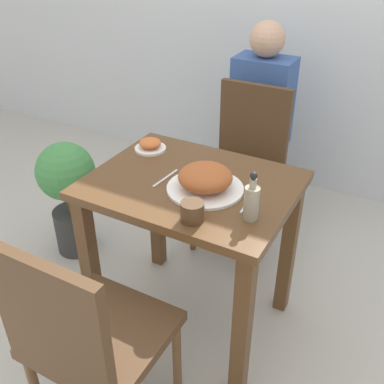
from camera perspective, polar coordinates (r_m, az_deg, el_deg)
The scene contains 12 objects.
ground_plane at distance 2.25m, azimuth 0.00°, elevation -15.39°, with size 16.00×16.00×0.00m, color #B7B2A8.
dining_table at distance 1.86m, azimuth 0.00°, elevation -2.71°, with size 0.81×0.63×0.75m.
chair_near at distance 1.54m, azimuth -13.39°, elevation -17.40°, with size 0.42×0.42×0.90m.
chair_far at distance 2.49m, azimuth 6.64°, elevation 4.16°, with size 0.42×0.42×0.90m.
food_plate at distance 1.70m, azimuth 1.70°, elevation 1.59°, with size 0.30×0.30×0.10m.
side_plate at distance 2.03m, azimuth -5.34°, elevation 5.95°, with size 0.14×0.14×0.05m.
drink_cup at distance 1.53m, azimuth 0.04°, elevation -2.50°, with size 0.08×0.08×0.07m.
sauce_bottle at distance 1.54m, azimuth 7.58°, elevation -1.14°, with size 0.05×0.05×0.18m.
fork_utensil at distance 1.80m, azimuth -3.38°, elevation 1.76°, with size 0.02×0.16×0.00m.
spoon_utensil at distance 1.66m, azimuth 7.15°, elevation -1.18°, with size 0.02×0.17×0.00m.
potted_plant_left at distance 2.50m, azimuth -15.41°, elevation 0.31°, with size 0.31×0.31×0.66m.
person_figure at distance 2.80m, azimuth 8.68°, elevation 8.82°, with size 0.34×0.22×1.17m.
Camera 1 is at (0.74, -1.35, 1.65)m, focal length 42.00 mm.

